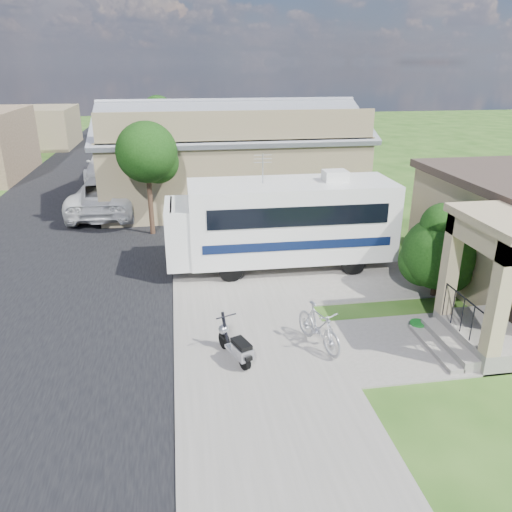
{
  "coord_description": "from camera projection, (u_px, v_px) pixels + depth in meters",
  "views": [
    {
      "loc": [
        -2.69,
        -11.09,
        6.65
      ],
      "look_at": [
        -0.5,
        2.5,
        1.3
      ],
      "focal_mm": 35.0,
      "sensor_mm": 36.0,
      "label": 1
    }
  ],
  "objects": [
    {
      "name": "driveway_slab",
      "position": [
        303.0,
        266.0,
        17.37
      ],
      "size": [
        7.0,
        6.0,
        0.05
      ],
      "primitive_type": "cube",
      "color": "slate",
      "rests_on": "ground"
    },
    {
      "name": "scooter",
      "position": [
        236.0,
        346.0,
        11.69
      ],
      "size": [
        0.78,
        1.44,
        0.98
      ],
      "rotation": [
        0.0,
        0.0,
        0.36
      ],
      "color": "black",
      "rests_on": "ground"
    },
    {
      "name": "street_slab",
      "position": [
        65.0,
        231.0,
        21.1
      ],
      "size": [
        9.0,
        80.0,
        0.02
      ],
      "primitive_type": "cube",
      "color": "black",
      "rests_on": "ground"
    },
    {
      "name": "pickup_truck",
      "position": [
        109.0,
        194.0,
        23.46
      ],
      "size": [
        3.33,
        6.51,
        1.76
      ],
      "primitive_type": "imported",
      "rotation": [
        0.0,
        0.0,
        3.08
      ],
      "color": "silver",
      "rests_on": "ground"
    },
    {
      "name": "bicycle",
      "position": [
        319.0,
        329.0,
        12.25
      ],
      "size": [
        1.06,
        1.89,
        1.09
      ],
      "primitive_type": "imported",
      "rotation": [
        0.0,
        0.0,
        0.32
      ],
      "color": "#AEAFB6",
      "rests_on": "ground"
    },
    {
      "name": "motorhome",
      "position": [
        283.0,
        220.0,
        16.83
      ],
      "size": [
        7.63,
        2.57,
        3.9
      ],
      "rotation": [
        0.0,
        0.0,
        -0.01
      ],
      "color": "silver",
      "rests_on": "ground"
    },
    {
      "name": "street_tree_b",
      "position": [
        156.0,
        123.0,
        28.77
      ],
      "size": [
        2.44,
        2.4,
        4.73
      ],
      "color": "#312015",
      "rests_on": "ground"
    },
    {
      "name": "van",
      "position": [
        109.0,
        164.0,
        30.39
      ],
      "size": [
        2.48,
        5.99,
        1.73
      ],
      "primitive_type": "imported",
      "rotation": [
        0.0,
        0.0,
        0.01
      ],
      "color": "silver",
      "rests_on": "ground"
    },
    {
      "name": "garden_hose",
      "position": [
        418.0,
        326.0,
        13.28
      ],
      "size": [
        0.42,
        0.42,
        0.19
      ],
      "primitive_type": "cylinder",
      "color": "#125D1B",
      "rests_on": "ground"
    },
    {
      "name": "warehouse",
      "position": [
        230.0,
        161.0,
        25.14
      ],
      "size": [
        12.5,
        8.4,
        5.04
      ],
      "color": "#7F6E4F",
      "rests_on": "ground"
    },
    {
      "name": "ground",
      "position": [
        290.0,
        335.0,
        13.01
      ],
      "size": [
        120.0,
        120.0,
        0.0
      ],
      "primitive_type": "plane",
      "color": "#214512"
    },
    {
      "name": "shrub",
      "position": [
        440.0,
        249.0,
        14.74
      ],
      "size": [
        2.38,
        2.27,
        2.92
      ],
      "color": "#312015",
      "rests_on": "ground"
    },
    {
      "name": "street_tree_a",
      "position": [
        149.0,
        155.0,
        19.62
      ],
      "size": [
        2.44,
        2.4,
        4.58
      ],
      "color": "#312015",
      "rests_on": "ground"
    },
    {
      "name": "sidewalk_slab",
      "position": [
        218.0,
        223.0,
        22.06
      ],
      "size": [
        4.0,
        80.0,
        0.06
      ],
      "primitive_type": "cube",
      "color": "slate",
      "rests_on": "ground"
    },
    {
      "name": "walk_slab",
      "position": [
        415.0,
        345.0,
        12.53
      ],
      "size": [
        4.0,
        3.0,
        0.05
      ],
      "primitive_type": "cube",
      "color": "slate",
      "rests_on": "ground"
    },
    {
      "name": "distant_bldg_near",
      "position": [
        24.0,
        127.0,
        41.5
      ],
      "size": [
        8.0,
        7.0,
        3.2
      ],
      "primitive_type": "cube",
      "color": "#7F6E4F",
      "rests_on": "ground"
    },
    {
      "name": "street_tree_c",
      "position": [
        159.0,
        113.0,
        37.15
      ],
      "size": [
        2.44,
        2.4,
        4.42
      ],
      "color": "#312015",
      "rests_on": "ground"
    }
  ]
}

